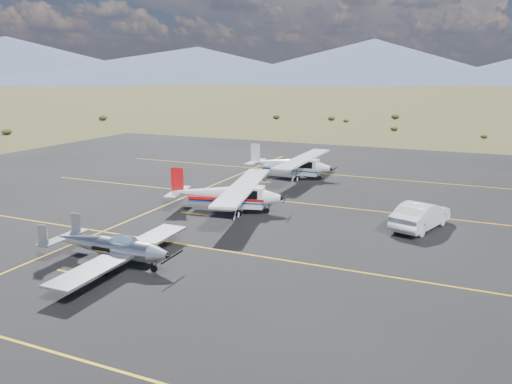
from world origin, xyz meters
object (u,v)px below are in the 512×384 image
Objects in this scene: aircraft_low_wing at (113,247)px; sedan at (421,215)px; aircraft_cessna at (227,193)px; aircraft_plain at (291,164)px.

sedan is (12.95, 12.14, -0.12)m from aircraft_low_wing.
aircraft_low_wing is 0.80× the size of aircraft_cessna.
aircraft_cessna is 12.36m from sedan.
aircraft_cessna is 1.01× the size of aircraft_plain.
aircraft_cessna is at bearing 24.24° from sedan.
sedan is at bearing -6.81° from aircraft_cessna.
aircraft_low_wing is 17.75m from sedan.
aircraft_cessna is 12.20m from aircraft_plain.
aircraft_cessna is (0.66, 10.87, 0.33)m from aircraft_low_wing.
aircraft_cessna reaches higher than aircraft_low_wing.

